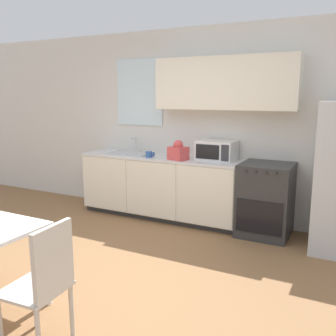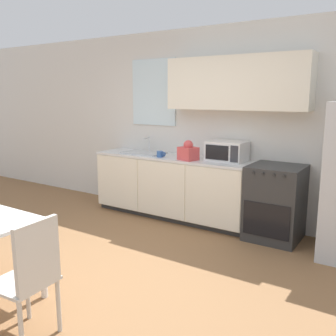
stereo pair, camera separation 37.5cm
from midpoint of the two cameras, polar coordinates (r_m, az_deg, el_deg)
name	(u,v)px [view 1 (the left image)]	position (r m, az deg, el deg)	size (l,w,h in m)	color
ground_plane	(104,279)	(3.89, -12.61, -16.28)	(12.00, 12.00, 0.00)	olive
wall_back	(201,118)	(5.35, 3.00, 7.66)	(12.00, 0.38, 2.70)	silver
kitchen_counter	(161,187)	(5.46, -3.06, -2.87)	(2.42, 0.61, 0.91)	#333333
oven_range	(265,200)	(4.87, 12.52, -4.78)	(0.64, 0.65, 0.93)	#2D2D2D
kitchen_sink	(131,153)	(5.66, -7.61, 2.30)	(0.64, 0.39, 0.24)	#B7BABC
microwave	(217,150)	(5.07, 5.32, 2.68)	(0.50, 0.38, 0.26)	silver
coffee_mug	(149,154)	(5.29, -4.90, 2.08)	(0.13, 0.09, 0.09)	#335999
grocery_bag_0	(178,152)	(5.07, -0.55, 2.50)	(0.28, 0.26, 0.27)	#D14C4C
dining_chair_side	(45,279)	(2.85, -22.04, -15.48)	(0.42, 0.42, 0.93)	beige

